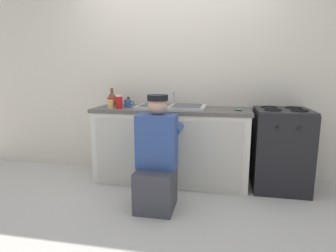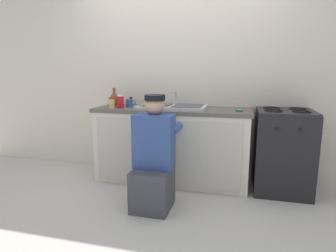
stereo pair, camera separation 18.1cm
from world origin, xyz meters
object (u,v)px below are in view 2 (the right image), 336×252
(vase_decorative, at_px, (114,99))
(coffee_mug, at_px, (129,103))
(plumber_person, at_px, (154,162))
(condiment_jar, at_px, (112,103))
(spice_bottle_red, at_px, (131,101))
(sink_double_basin, at_px, (172,106))
(cell_phone, at_px, (239,110))
(soda_cup_red, at_px, (120,102))
(stove_range, at_px, (283,151))

(vase_decorative, bearing_deg, coffee_mug, -1.79)
(plumber_person, xyz_separation_m, coffee_mug, (-0.53, 0.71, 0.48))
(condiment_jar, bearing_deg, spice_bottle_red, 77.22)
(spice_bottle_red, bearing_deg, sink_double_basin, -17.45)
(coffee_mug, relative_size, cell_phone, 0.90)
(sink_double_basin, bearing_deg, spice_bottle_red, 162.55)
(soda_cup_red, xyz_separation_m, spice_bottle_red, (-0.01, 0.34, -0.02))
(coffee_mug, bearing_deg, cell_phone, -1.22)
(sink_double_basin, bearing_deg, soda_cup_red, -165.65)
(stove_range, relative_size, spice_bottle_red, 8.84)
(stove_range, distance_m, coffee_mug, 1.86)
(cell_phone, xyz_separation_m, condiment_jar, (-1.46, -0.14, 0.06))
(sink_double_basin, distance_m, coffee_mug, 0.54)
(soda_cup_red, height_order, spice_bottle_red, soda_cup_red)
(soda_cup_red, distance_m, spice_bottle_red, 0.34)
(stove_range, bearing_deg, vase_decorative, -179.70)
(cell_phone, bearing_deg, spice_bottle_red, 170.28)
(cell_phone, distance_m, condiment_jar, 1.47)
(plumber_person, relative_size, cell_phone, 7.89)
(plumber_person, bearing_deg, sink_double_basin, 89.32)
(plumber_person, bearing_deg, soda_cup_red, 135.43)
(plumber_person, relative_size, soda_cup_red, 7.26)
(cell_phone, bearing_deg, vase_decorative, 178.70)
(sink_double_basin, distance_m, condiment_jar, 0.71)
(cell_phone, relative_size, spice_bottle_red, 1.33)
(plumber_person, xyz_separation_m, cell_phone, (0.78, 0.68, 0.44))
(plumber_person, height_order, cell_phone, plumber_person)
(soda_cup_red, bearing_deg, plumber_person, -44.57)
(stove_range, height_order, coffee_mug, coffee_mug)
(sink_double_basin, xyz_separation_m, plumber_person, (-0.01, -0.73, -0.46))
(cell_phone, bearing_deg, condiment_jar, -174.41)
(condiment_jar, bearing_deg, vase_decorative, 106.16)
(cell_phone, height_order, soda_cup_red, soda_cup_red)
(stove_range, relative_size, vase_decorative, 4.03)
(coffee_mug, distance_m, condiment_jar, 0.23)
(coffee_mug, distance_m, soda_cup_red, 0.15)
(plumber_person, relative_size, vase_decorative, 4.80)
(coffee_mug, xyz_separation_m, spice_bottle_red, (-0.07, 0.21, 0.00))
(stove_range, distance_m, cell_phone, 0.66)
(coffee_mug, distance_m, vase_decorative, 0.21)
(plumber_person, distance_m, vase_decorative, 1.15)
(sink_double_basin, height_order, condiment_jar, sink_double_basin)
(plumber_person, distance_m, spice_bottle_red, 1.20)
(sink_double_basin, height_order, coffee_mug, sink_double_basin)
(coffee_mug, height_order, cell_phone, coffee_mug)
(condiment_jar, bearing_deg, cell_phone, 5.59)
(vase_decorative, bearing_deg, soda_cup_red, -44.30)
(coffee_mug, relative_size, vase_decorative, 0.55)
(stove_range, bearing_deg, plumber_person, -150.16)
(vase_decorative, distance_m, spice_bottle_red, 0.25)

